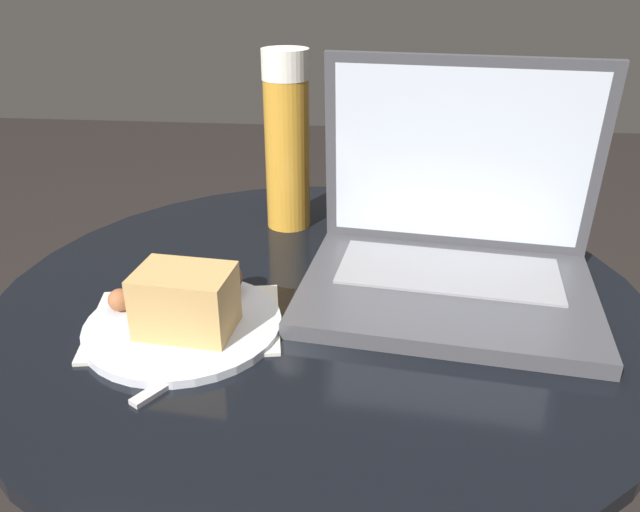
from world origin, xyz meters
The scene contains 6 objects.
table centered at (0.00, 0.00, 0.42)m, with size 0.74×0.74×0.56m.
napkin centered at (-0.14, -0.08, 0.56)m, with size 0.22×0.17×0.00m.
laptop centered at (0.15, 0.04, 0.61)m, with size 0.35×0.28×0.25m.
beer_glass centered at (-0.07, 0.20, 0.68)m, with size 0.06×0.06×0.24m.
snack_plate centered at (-0.13, -0.09, 0.59)m, with size 0.20×0.20×0.07m.
fork centered at (-0.09, -0.13, 0.56)m, with size 0.10×0.15×0.00m.
Camera 1 is at (0.06, -0.62, 0.91)m, focal length 35.00 mm.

